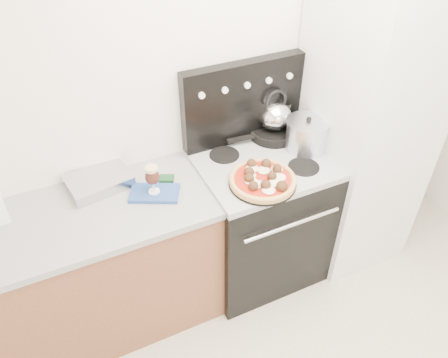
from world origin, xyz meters
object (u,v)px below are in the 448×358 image
tea_kettle (275,113)px  stove_body (259,220)px  pizza_pan (262,183)px  skillet (273,132)px  stock_pot (307,135)px  fridge (363,131)px  beer_glass (153,179)px  base_cabinet (88,276)px  pizza (263,179)px  oven_mitt (154,193)px

tea_kettle → stove_body: bearing=-144.6°
pizza_pan → skillet: size_ratio=1.24×
stove_body → stock_pot: (0.30, 0.01, 0.57)m
skillet → fridge: bearing=-24.5°
beer_glass → stock_pot: bearing=0.2°
base_cabinet → pizza: bearing=-11.7°
tea_kettle → stock_pot: bearing=-74.0°
beer_glass → stove_body: bearing=-0.6°
pizza → stock_pot: size_ratio=1.47×
oven_mitt → skillet: size_ratio=0.87×
base_cabinet → pizza_pan: pizza_pan is taller
tea_kettle → base_cabinet: bearing=175.4°
fridge → beer_glass: size_ratio=11.35×
oven_mitt → stock_pot: stock_pot is taller
stove_body → fridge: 0.87m
stove_body → oven_mitt: oven_mitt is taller
skillet → stock_pot: size_ratio=1.22×
base_cabinet → stock_pot: bearing=-0.6°
stock_pot → beer_glass: bearing=-179.8°
stove_body → pizza_pan: pizza_pan is taller
base_cabinet → pizza_pan: size_ratio=3.94×
oven_mitt → stock_pot: (0.96, 0.00, 0.10)m
beer_glass → tea_kettle: size_ratio=0.76×
oven_mitt → stock_pot: 0.96m
pizza_pan → tea_kettle: 0.51m
pizza → stock_pot: 0.45m
beer_glass → stock_pot: (0.96, 0.00, 0.00)m
base_cabinet → skillet: size_ratio=4.86×
stove_body → base_cabinet: bearing=178.7°
fridge → skillet: (-0.51, 0.23, -0.00)m
pizza_pan → stock_pot: stock_pot is taller
base_cabinet → beer_glass: bearing=-2.3°
tea_kettle → stock_pot: 0.24m
base_cabinet → tea_kettle: size_ratio=6.58×
base_cabinet → oven_mitt: oven_mitt is taller
stove_body → fridge: size_ratio=0.46×
tea_kettle → skillet: bearing=0.0°
base_cabinet → stove_body: stove_body is taller
base_cabinet → tea_kettle: bearing=8.1°
beer_glass → tea_kettle: tea_kettle is taller
skillet → tea_kettle: 0.14m
beer_glass → skillet: size_ratio=0.56×
beer_glass → pizza_pan: bearing=-18.7°
oven_mitt → beer_glass: (0.00, 0.00, 0.09)m
stock_pot → oven_mitt: bearing=-179.8°
oven_mitt → tea_kettle: size_ratio=1.17×
tea_kettle → beer_glass: bearing=-179.3°
fridge → tea_kettle: size_ratio=8.62×
oven_mitt → pizza_pan: (0.55, -0.19, 0.01)m
pizza_pan → pizza: (0.00, 0.00, 0.03)m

